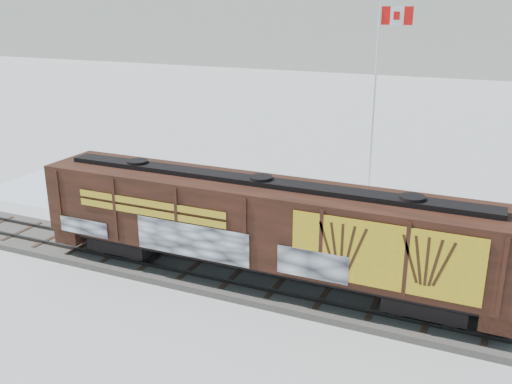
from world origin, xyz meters
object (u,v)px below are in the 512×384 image
at_px(hopper_railcar, 261,224).
at_px(car_silver, 220,197).
at_px(car_white, 274,203).
at_px(car_dark, 336,212).
at_px(flagpole, 374,128).

height_order(hopper_railcar, car_silver, hopper_railcar).
bearing_deg(car_silver, hopper_railcar, -121.49).
height_order(car_silver, car_white, car_white).
height_order(hopper_railcar, car_white, hopper_railcar).
xyz_separation_m(car_silver, car_dark, (6.84, 0.24, 0.02)).
distance_m(flagpole, car_dark, 6.84).
distance_m(car_silver, car_dark, 6.84).
bearing_deg(hopper_railcar, flagpole, 84.68).
bearing_deg(car_dark, car_white, 77.20).
bearing_deg(car_silver, car_dark, -67.09).
height_order(flagpole, car_white, flagpole).
bearing_deg(car_white, hopper_railcar, -164.51).
distance_m(hopper_railcar, car_white, 8.26).
relative_size(car_silver, car_white, 0.76).
bearing_deg(flagpole, car_dark, -94.40).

